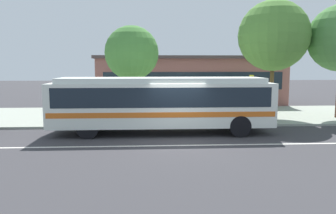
% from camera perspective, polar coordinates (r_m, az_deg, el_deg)
% --- Properties ---
extents(ground_plane, '(120.00, 120.00, 0.00)m').
position_cam_1_polar(ground_plane, '(14.40, 1.93, -5.95)').
color(ground_plane, '#373639').
extents(sidewalk_slab, '(60.00, 8.00, 0.12)m').
position_cam_1_polar(sidewalk_slab, '(21.37, 0.21, -1.45)').
color(sidewalk_slab, '#979E8F').
rests_on(sidewalk_slab, ground_plane).
extents(lane_stripe_center, '(56.00, 0.16, 0.01)m').
position_cam_1_polar(lane_stripe_center, '(13.62, 2.23, -6.70)').
color(lane_stripe_center, silver).
rests_on(lane_stripe_center, ground_plane).
extents(transit_bus, '(10.56, 2.55, 2.71)m').
position_cam_1_polar(transit_bus, '(15.85, -1.08, 1.06)').
color(transit_bus, silver).
rests_on(transit_bus, ground_plane).
extents(pedestrian_waiting_near_sign, '(0.45, 0.45, 1.65)m').
position_cam_1_polar(pedestrian_waiting_near_sign, '(18.29, 5.03, 0.29)').
color(pedestrian_waiting_near_sign, '#392F2C').
rests_on(pedestrian_waiting_near_sign, sidewalk_slab).
extents(pedestrian_walking_along_curb, '(0.41, 0.41, 1.63)m').
position_cam_1_polar(pedestrian_walking_along_curb, '(19.83, 12.49, 0.65)').
color(pedestrian_walking_along_curb, '#392836').
rests_on(pedestrian_walking_along_curb, sidewalk_slab).
extents(bus_stop_sign, '(0.12, 0.44, 2.66)m').
position_cam_1_polar(bus_stop_sign, '(18.60, 14.29, 2.48)').
color(bus_stop_sign, gray).
rests_on(bus_stop_sign, sidewalk_slab).
extents(street_tree_near_stop, '(3.34, 3.34, 5.61)m').
position_cam_1_polar(street_tree_near_stop, '(20.58, -6.35, 9.31)').
color(street_tree_near_stop, brown).
rests_on(street_tree_near_stop, sidewalk_slab).
extents(street_tree_mid_block, '(4.30, 4.30, 7.13)m').
position_cam_1_polar(street_tree_mid_block, '(21.37, 17.93, 11.73)').
color(street_tree_mid_block, brown).
rests_on(street_tree_mid_block, sidewalk_slab).
extents(station_building, '(15.63, 7.43, 4.07)m').
position_cam_1_polar(station_building, '(29.06, 3.61, 4.76)').
color(station_building, '#935752').
rests_on(station_building, ground_plane).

